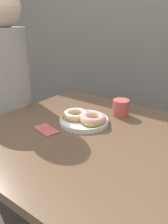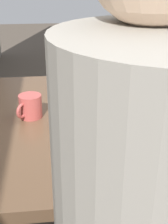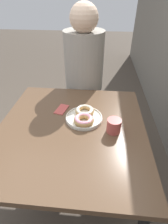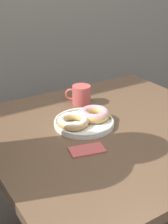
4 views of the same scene
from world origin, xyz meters
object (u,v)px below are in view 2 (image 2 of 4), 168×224
object	(u,v)px
dining_table	(99,132)
coffee_mug	(30,106)
donut_plate	(84,120)
napkin	(138,136)

from	to	relation	value
dining_table	coffee_mug	distance (m)	0.30
donut_plate	napkin	xyz separation A→B (m)	(-0.10, -0.18, -0.02)
donut_plate	coffee_mug	world-z (taller)	coffee_mug
donut_plate	napkin	bearing A→B (deg)	-119.26
coffee_mug	napkin	distance (m)	0.43
dining_table	donut_plate	bearing A→B (deg)	140.13
donut_plate	coffee_mug	distance (m)	0.22
dining_table	napkin	bearing A→B (deg)	-151.69
coffee_mug	dining_table	bearing A→B (deg)	-92.72
donut_plate	coffee_mug	size ratio (longest dim) A/B	2.55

